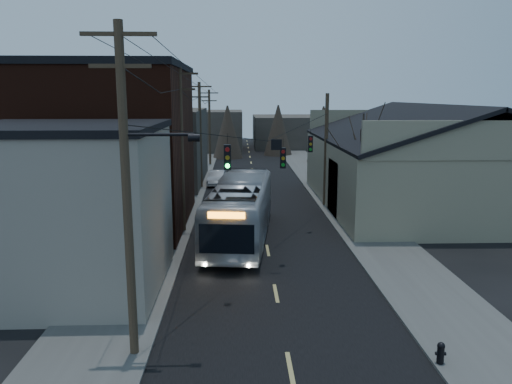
% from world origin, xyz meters
% --- Properties ---
extents(road_surface, '(9.00, 110.00, 0.02)m').
position_xyz_m(road_surface, '(0.00, 30.00, 0.01)').
color(road_surface, black).
rests_on(road_surface, ground).
extents(sidewalk_left, '(4.00, 110.00, 0.12)m').
position_xyz_m(sidewalk_left, '(-6.50, 30.00, 0.06)').
color(sidewalk_left, '#474744').
rests_on(sidewalk_left, ground).
extents(sidewalk_right, '(4.00, 110.00, 0.12)m').
position_xyz_m(sidewalk_right, '(6.50, 30.00, 0.06)').
color(sidewalk_right, '#474744').
rests_on(sidewalk_right, ground).
extents(building_clapboard, '(8.00, 8.00, 7.00)m').
position_xyz_m(building_clapboard, '(-9.00, 9.00, 3.50)').
color(building_clapboard, gray).
rests_on(building_clapboard, ground).
extents(building_brick, '(10.00, 12.00, 10.00)m').
position_xyz_m(building_brick, '(-10.00, 20.00, 5.00)').
color(building_brick, black).
rests_on(building_brick, ground).
extents(building_left_far, '(9.00, 14.00, 7.00)m').
position_xyz_m(building_left_far, '(-9.50, 36.00, 3.50)').
color(building_left_far, '#38342D').
rests_on(building_left_far, ground).
extents(warehouse, '(16.16, 20.60, 7.73)m').
position_xyz_m(warehouse, '(13.00, 25.00, 2.70)').
color(warehouse, gray).
rests_on(warehouse, ground).
extents(building_far_left, '(10.00, 12.00, 6.00)m').
position_xyz_m(building_far_left, '(-6.00, 65.00, 3.00)').
color(building_far_left, '#38342D').
rests_on(building_far_left, ground).
extents(building_far_right, '(12.00, 14.00, 5.00)m').
position_xyz_m(building_far_right, '(7.00, 70.00, 2.50)').
color(building_far_right, '#38342D').
rests_on(building_far_right, ground).
extents(bare_tree, '(0.40, 0.40, 7.20)m').
position_xyz_m(bare_tree, '(6.50, 20.00, 3.60)').
color(bare_tree, black).
rests_on(bare_tree, ground).
extents(utility_lines, '(11.24, 45.28, 10.50)m').
position_xyz_m(utility_lines, '(-3.11, 24.14, 4.95)').
color(utility_lines, '#382B1E').
rests_on(utility_lines, ground).
extents(bus, '(4.34, 12.99, 3.55)m').
position_xyz_m(bus, '(-1.46, 16.36, 1.77)').
color(bus, '#A1A6AD').
rests_on(bus, ground).
extents(parked_car, '(1.74, 4.18, 1.35)m').
position_xyz_m(parked_car, '(-3.63, 34.47, 0.67)').
color(parked_car, '#A5A8AD').
rests_on(parked_car, ground).
extents(fire_hydrant, '(0.33, 0.24, 0.70)m').
position_xyz_m(fire_hydrant, '(4.70, 1.98, 0.50)').
color(fire_hydrant, black).
rests_on(fire_hydrant, sidewalk_right).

